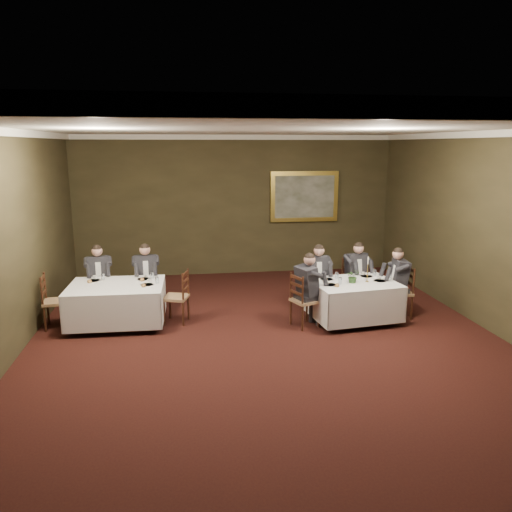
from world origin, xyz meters
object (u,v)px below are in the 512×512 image
object	(u,v)px
chair_sec_backright	(147,295)
chair_sec_endleft	(56,312)
diner_sec_backleft	(99,286)
candlestick	(367,272)
chair_sec_backleft	(100,297)
diner_main_endright	(400,291)
diner_sec_backright	(147,284)
chair_sec_endright	(177,308)
diner_main_backleft	(317,285)
painting	(304,197)
diner_main_backright	(355,282)
chair_main_backleft	(316,296)
centerpiece	(353,276)
table_second	(117,301)
chair_main_endleft	(304,311)
table_main	(354,298)
chair_main_backright	(354,293)
chair_main_endright	(400,302)
diner_main_endleft	(305,299)

from	to	relation	value
chair_sec_backright	chair_sec_endleft	xyz separation A→B (m)	(-1.57, -0.84, 0.00)
diner_sec_backleft	candlestick	xyz separation A→B (m)	(5.04, -1.36, 0.43)
chair_sec_backleft	diner_main_endright	bearing A→B (deg)	158.79
diner_sec_backright	chair_sec_endright	size ratio (longest dim) A/B	1.35
diner_main_endright	chair_sec_endright	distance (m)	4.26
chair_sec_endright	diner_main_backleft	bearing A→B (deg)	-68.11
chair_sec_backright	painting	bearing A→B (deg)	-150.31
diner_main_backright	chair_sec_backleft	world-z (taller)	diner_main_backright
chair_main_backleft	chair_sec_backright	size ratio (longest dim) A/B	1.00
diner_main_backleft	centerpiece	bearing A→B (deg)	121.36
table_second	chair_main_endleft	size ratio (longest dim) A/B	1.75
table_main	chair_main_backright	bearing A→B (deg)	69.34
chair_main_backright	chair_main_endright	xyz separation A→B (m)	(0.66, -0.73, 0.00)
diner_main_backleft	chair_sec_endleft	size ratio (longest dim) A/B	1.35
diner_main_endleft	centerpiece	world-z (taller)	diner_main_endleft
painting	diner_main_backright	bearing A→B (deg)	-84.07
table_main	diner_main_backright	bearing A→B (deg)	68.92
table_second	diner_sec_backright	world-z (taller)	diner_sec_backright
diner_main_backright	chair_main_backleft	bearing A→B (deg)	-6.83
diner_main_endleft	candlestick	bearing A→B (deg)	73.87
table_second	diner_main_backleft	world-z (taller)	diner_main_backleft
table_main	table_second	distance (m)	4.39
centerpiece	painting	bearing A→B (deg)	89.37
chair_main_backright	chair_sec_endright	xyz separation A→B (m)	(-3.59, -0.40, 0.00)
table_main	centerpiece	world-z (taller)	centerpiece
diner_main_backright	chair_sec_endright	size ratio (longest dim) A/B	1.35
diner_main_endright	diner_sec_backleft	size ratio (longest dim) A/B	1.00
diner_sec_backleft	painting	size ratio (longest dim) A/B	0.76
table_second	chair_sec_backright	size ratio (longest dim) A/B	1.75
diner_sec_backright	painting	size ratio (longest dim) A/B	0.76
painting	chair_main_backright	bearing A→B (deg)	-84.10
centerpiece	candlestick	distance (m)	0.29
chair_sec_backleft	chair_sec_endright	distance (m)	1.78
chair_sec_endleft	painting	bearing A→B (deg)	116.49
chair_main_endleft	candlestick	bearing A→B (deg)	74.02
table_main	diner_sec_backright	size ratio (longest dim) A/B	1.26
table_second	centerpiece	size ratio (longest dim) A/B	6.52
diner_main_endright	diner_sec_backright	bearing A→B (deg)	81.81
chair_sec_endleft	centerpiece	bearing A→B (deg)	78.84
diner_main_backright	table_main	bearing A→B (deg)	56.08
chair_main_endright	diner_sec_backright	xyz separation A→B (m)	(-4.85, 1.21, 0.23)
diner_sec_backleft	diner_main_backleft	bearing A→B (deg)	162.77
diner_main_endright	painting	world-z (taller)	painting
chair_main_endleft	chair_sec_endleft	bearing A→B (deg)	-118.94
chair_sec_backleft	painting	xyz separation A→B (m)	(4.80, 2.54, 1.68)
chair_sec_endleft	centerpiece	world-z (taller)	centerpiece
chair_main_backleft	diner_main_backleft	world-z (taller)	diner_main_backleft
chair_sec_endright	painting	size ratio (longest dim) A/B	0.57
diner_main_endright	chair_sec_backright	xyz separation A→B (m)	(-4.84, 1.22, -0.23)
diner_main_endleft	painting	xyz separation A→B (m)	(0.96, 4.02, 1.45)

